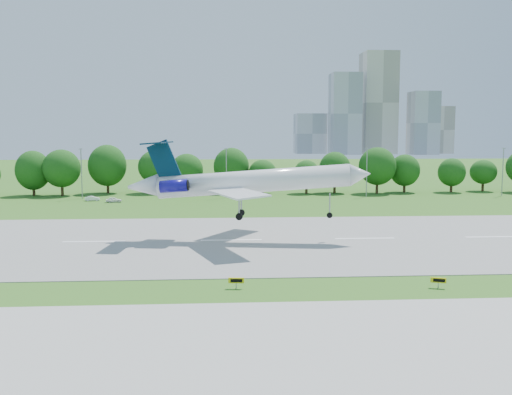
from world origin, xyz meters
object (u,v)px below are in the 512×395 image
at_px(service_vehicle_a, 92,198).
at_px(service_vehicle_b, 114,200).
at_px(taxi_sign_left, 236,281).
at_px(airliner, 241,181).

relative_size(service_vehicle_a, service_vehicle_b, 0.96).
bearing_deg(taxi_sign_left, service_vehicle_b, 114.60).
relative_size(airliner, service_vehicle_a, 10.53).
xyz_separation_m(airliner, service_vehicle_b, (-27.48, 48.82, -8.15)).
xyz_separation_m(service_vehicle_a, service_vehicle_b, (5.60, -3.51, 0.04)).
xyz_separation_m(airliner, service_vehicle_a, (-33.08, 52.33, -8.20)).
height_order(service_vehicle_a, service_vehicle_b, service_vehicle_b).
height_order(airliner, service_vehicle_a, airliner).
bearing_deg(taxi_sign_left, service_vehicle_a, 117.41).
bearing_deg(service_vehicle_a, airliner, -159.13).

